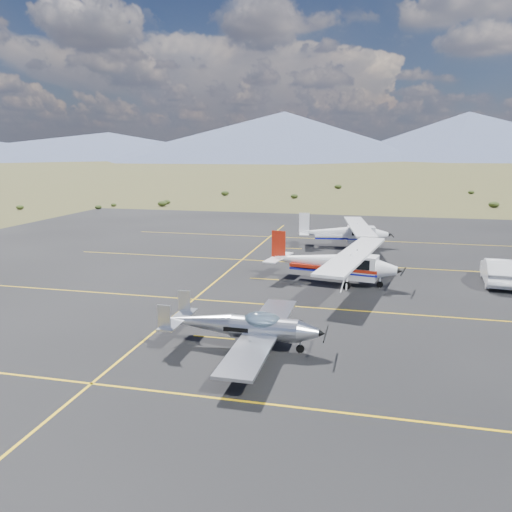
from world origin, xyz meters
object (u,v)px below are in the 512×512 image
at_px(sedan, 499,271).
at_px(aircraft_plain, 345,232).
at_px(aircraft_cessna, 334,262).
at_px(aircraft_low_wing, 246,327).

bearing_deg(sedan, aircraft_plain, -39.82).
distance_m(aircraft_cessna, aircraft_plain, 12.79).
xyz_separation_m(aircraft_plain, sedan, (10.41, -10.59, -0.49)).
height_order(aircraft_cessna, aircraft_plain, aircraft_cessna).
relative_size(aircraft_cessna, aircraft_plain, 1.06).
height_order(aircraft_low_wing, sedan, aircraft_low_wing).
xyz_separation_m(aircraft_low_wing, aircraft_plain, (2.84, 24.70, 0.35)).
distance_m(aircraft_low_wing, aircraft_plain, 24.86).
bearing_deg(aircraft_cessna, sedan, 22.44).
bearing_deg(sedan, aircraft_cessna, 17.61).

